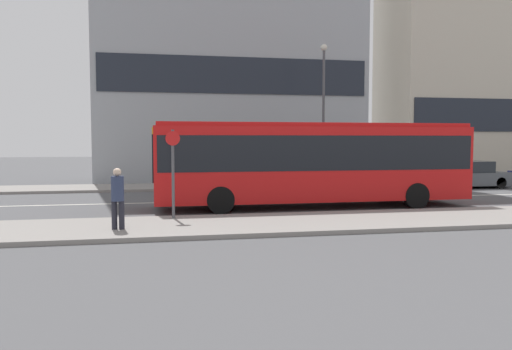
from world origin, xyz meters
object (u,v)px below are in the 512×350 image
Objects in this scene: bus_stop_sign at (173,167)px; street_lamp at (324,100)px; city_bus at (312,159)px; pedestrian_near_stop at (118,195)px; parked_car_0 at (467,175)px.

bus_stop_sign is 13.99m from street_lamp.
city_bus is 8.12m from pedestrian_near_stop.
pedestrian_near_stop is at bearing -128.90° from street_lamp.
parked_car_0 is at bearing 28.30° from bus_stop_sign.
city_bus reaches higher than bus_stop_sign.
parked_car_0 is at bearing 44.04° from pedestrian_near_stop.
bus_stop_sign is at bearing -152.09° from city_bus.
parked_car_0 is 8.69m from street_lamp.
parked_car_0 is (10.51, 5.84, -1.17)m from city_bus.
pedestrian_near_stop is (-17.34, -10.16, 0.40)m from parked_car_0.
bus_stop_sign is (-15.81, -8.51, 1.06)m from parked_car_0.
pedestrian_near_stop is 0.61× the size of bus_stop_sign.
pedestrian_near_stop reaches higher than parked_car_0.
street_lamp is (-7.36, 2.22, 4.05)m from parked_car_0.
bus_stop_sign is at bearing -151.70° from parked_car_0.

